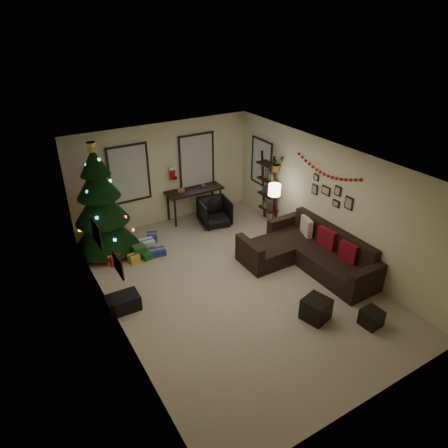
{
  "coord_description": "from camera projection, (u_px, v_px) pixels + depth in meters",
  "views": [
    {
      "loc": [
        -3.83,
        -5.95,
        5.23
      ],
      "look_at": [
        0.1,
        0.6,
        1.15
      ],
      "focal_mm": 32.62,
      "sensor_mm": 36.0,
      "label": 1
    }
  ],
  "objects": [
    {
      "name": "floor",
      "position": [
        234.0,
        284.0,
        8.7
      ],
      "size": [
        7.0,
        7.0,
        0.0
      ],
      "primitive_type": "plane",
      "color": "tan",
      "rests_on": "ground"
    },
    {
      "name": "ceiling",
      "position": [
        236.0,
        164.0,
        7.42
      ],
      "size": [
        7.0,
        7.0,
        0.0
      ],
      "primitive_type": "plane",
      "rotation": [
        3.14,
        0.0,
        0.0
      ],
      "color": "white",
      "rests_on": "floor"
    },
    {
      "name": "wall_back",
      "position": [
        164.0,
        174.0,
        10.71
      ],
      "size": [
        5.0,
        0.0,
        5.0
      ],
      "primitive_type": "plane",
      "rotation": [
        1.57,
        0.0,
        0.0
      ],
      "color": "beige",
      "rests_on": "floor"
    },
    {
      "name": "wall_front",
      "position": [
        376.0,
        337.0,
        5.41
      ],
      "size": [
        5.0,
        0.0,
        5.0
      ],
      "primitive_type": "plane",
      "rotation": [
        -1.57,
        0.0,
        0.0
      ],
      "color": "beige",
      "rests_on": "floor"
    },
    {
      "name": "wall_left",
      "position": [
        111.0,
        265.0,
        6.93
      ],
      "size": [
        0.0,
        7.0,
        7.0
      ],
      "primitive_type": "plane",
      "rotation": [
        1.57,
        0.0,
        1.57
      ],
      "color": "beige",
      "rests_on": "floor"
    },
    {
      "name": "wall_right",
      "position": [
        329.0,
        201.0,
        9.19
      ],
      "size": [
        0.0,
        7.0,
        7.0
      ],
      "primitive_type": "plane",
      "rotation": [
        1.57,
        0.0,
        -1.57
      ],
      "color": "beige",
      "rests_on": "floor"
    },
    {
      "name": "window_back_left",
      "position": [
        129.0,
        174.0,
        10.16
      ],
      "size": [
        1.05,
        0.06,
        1.5
      ],
      "color": "#728CB2",
      "rests_on": "wall_back"
    },
    {
      "name": "window_back_right",
      "position": [
        197.0,
        161.0,
        11.02
      ],
      "size": [
        1.05,
        0.06,
        1.5
      ],
      "color": "#728CB2",
      "rests_on": "wall_back"
    },
    {
      "name": "window_right_wall",
      "position": [
        262.0,
        163.0,
        11.04
      ],
      "size": [
        0.06,
        0.9,
        1.3
      ],
      "color": "#728CB2",
      "rests_on": "wall_right"
    },
    {
      "name": "christmas_tree",
      "position": [
        101.0,
        208.0,
        9.33
      ],
      "size": [
        1.51,
        1.51,
        2.8
      ],
      "rotation": [
        0.0,
        0.0,
        0.1
      ],
      "color": "black",
      "rests_on": "floor"
    },
    {
      "name": "presents",
      "position": [
        137.0,
        250.0,
        9.69
      ],
      "size": [
        1.5,
        1.01,
        0.3
      ],
      "rotation": [
        0.0,
        0.0,
        -0.37
      ],
      "color": "silver",
      "rests_on": "floor"
    },
    {
      "name": "sofa",
      "position": [
        308.0,
        254.0,
        9.23
      ],
      "size": [
        1.95,
        2.83,
        0.89
      ],
      "color": "black",
      "rests_on": "floor"
    },
    {
      "name": "pillow_red_a",
      "position": [
        348.0,
        252.0,
        8.63
      ],
      "size": [
        0.15,
        0.43,
        0.42
      ],
      "primitive_type": "cube",
      "rotation": [
        0.0,
        0.0,
        0.1
      ],
      "color": "maroon",
      "rests_on": "sofa"
    },
    {
      "name": "pillow_red_b",
      "position": [
        327.0,
        239.0,
        9.12
      ],
      "size": [
        0.15,
        0.48,
        0.47
      ],
      "primitive_type": "cube",
      "rotation": [
        0.0,
        0.0,
        0.06
      ],
      "color": "maroon",
      "rests_on": "sofa"
    },
    {
      "name": "pillow_cream",
      "position": [
        307.0,
        227.0,
        9.64
      ],
      "size": [
        0.26,
        0.46,
        0.45
      ],
      "primitive_type": "cube",
      "rotation": [
        0.0,
        0.0,
        -0.33
      ],
      "color": "beige",
      "rests_on": "sofa"
    },
    {
      "name": "ottoman_near",
      "position": [
        316.0,
        309.0,
        7.64
      ],
      "size": [
        0.56,
        0.56,
        0.43
      ],
      "primitive_type": "cube",
      "rotation": [
        0.0,
        0.0,
        0.25
      ],
      "color": "black",
      "rests_on": "floor"
    },
    {
      "name": "ottoman_far",
      "position": [
        371.0,
        318.0,
        7.5
      ],
      "size": [
        0.37,
        0.37,
        0.33
      ],
      "primitive_type": "cube",
      "rotation": [
        0.0,
        0.0,
        0.06
      ],
      "color": "black",
      "rests_on": "floor"
    },
    {
      "name": "desk",
      "position": [
        194.0,
        193.0,
        11.11
      ],
      "size": [
        1.58,
        0.56,
        0.85
      ],
      "color": "black",
      "rests_on": "floor"
    },
    {
      "name": "desk_chair",
      "position": [
        215.0,
        212.0,
        10.91
      ],
      "size": [
        0.82,
        0.78,
        0.74
      ],
      "primitive_type": "imported",
      "rotation": [
        0.0,
        0.0,
        -0.16
      ],
      "color": "black",
      "rests_on": "floor"
    },
    {
      "name": "bookshelf",
      "position": [
        268.0,
        190.0,
        10.79
      ],
      "size": [
        0.3,
        0.57,
        1.96
      ],
      "color": "black",
      "rests_on": "floor"
    },
    {
      "name": "potted_plant",
      "position": [
        277.0,
        161.0,
        10.16
      ],
      "size": [
        0.55,
        0.49,
        0.54
      ],
      "primitive_type": "imported",
      "rotation": [
        0.0,
        0.0,
        0.15
      ],
      "color": "#4C4C4C",
      "rests_on": "bookshelf"
    },
    {
      "name": "floor_lamp",
      "position": [
        274.0,
        193.0,
        9.99
      ],
      "size": [
        0.3,
        0.3,
        1.42
      ],
      "rotation": [
        0.0,
        0.0,
        -0.43
      ],
      "color": "black",
      "rests_on": "floor"
    },
    {
      "name": "art_map",
      "position": [
        97.0,
        233.0,
        7.51
      ],
      "size": [
        0.04,
        0.6,
        0.5
      ],
      "color": "black",
      "rests_on": "wall_left"
    },
    {
      "name": "art_abstract",
      "position": [
        118.0,
        265.0,
        6.55
      ],
      "size": [
        0.04,
        0.45,
        0.35
      ],
      "color": "black",
      "rests_on": "wall_left"
    },
    {
      "name": "gallery",
      "position": [
        331.0,
        194.0,
        9.03
      ],
      "size": [
        0.03,
        1.25,
        0.54
      ],
      "color": "black",
      "rests_on": "wall_right"
    },
    {
      "name": "garland",
      "position": [
        327.0,
        170.0,
        8.93
      ],
      "size": [
        0.08,
        1.9,
        0.3
      ],
      "primitive_type": null,
      "color": "#A5140C",
      "rests_on": "wall_right"
    },
    {
      "name": "stocking_left",
      "position": [
        158.0,
        171.0,
        10.67
      ],
      "size": [
        0.2,
        0.05,
        0.36
      ],
      "color": "#990F0C",
      "rests_on": "wall_back"
    },
    {
      "name": "stocking_right",
      "position": [
        173.0,
        173.0,
        10.69
      ],
      "size": [
        0.2,
        0.05,
        0.36
      ],
      "color": "#990F0C",
      "rests_on": "wall_back"
    },
    {
      "name": "storage_bin",
      "position": [
        123.0,
        303.0,
        7.9
      ],
      "size": [
        0.64,
        0.43,
        0.31
      ],
      "primitive_type": "cube",
      "rotation": [
        0.0,
        0.0,
        -0.02
      ],
      "color": "black",
      "rests_on": "floor"
    }
  ]
}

